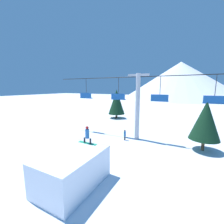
{
  "coord_description": "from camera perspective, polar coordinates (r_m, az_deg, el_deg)",
  "views": [
    {
      "loc": [
        6.17,
        -5.99,
        6.1
      ],
      "look_at": [
        0.04,
        5.59,
        3.92
      ],
      "focal_mm": 24.0,
      "sensor_mm": 36.0,
      "label": 1
    }
  ],
  "objects": [
    {
      "name": "snow_ramp",
      "position": [
        10.2,
        -14.66,
        -20.49
      ],
      "size": [
        2.83,
        4.34,
        2.12
      ],
      "color": "white",
      "rests_on": "ground_plane"
    },
    {
      "name": "pine_tree_near",
      "position": [
        16.71,
        32.04,
        -2.7
      ],
      "size": [
        2.72,
        2.72,
        4.89
      ],
      "color": "#4C3823",
      "rests_on": "ground_plane"
    },
    {
      "name": "snowboarder",
      "position": [
        10.89,
        -9.4,
        -8.69
      ],
      "size": [
        1.49,
        0.28,
        1.27
      ],
      "color": "#1E9E6B",
      "rests_on": "snow_ramp"
    },
    {
      "name": "chairlift",
      "position": [
        17.44,
        9.72,
        3.79
      ],
      "size": [
        22.89,
        0.5,
        7.65
      ],
      "color": "#B2B2B7",
      "rests_on": "ground_plane"
    },
    {
      "name": "distant_skier",
      "position": [
        17.61,
        4.9,
        -8.56
      ],
      "size": [
        0.24,
        0.24,
        1.23
      ],
      "color": "black",
      "rests_on": "ground_plane"
    },
    {
      "name": "mountain_ridge",
      "position": [
        92.0,
        24.49,
        10.93
      ],
      "size": [
        61.52,
        61.52,
        19.67
      ],
      "color": "silver",
      "rests_on": "ground_plane"
    },
    {
      "name": "ground_plane",
      "position": [
        10.54,
        -16.3,
        -26.33
      ],
      "size": [
        220.0,
        220.0,
        0.0
      ],
      "primitive_type": "plane",
      "color": "white"
    },
    {
      "name": "pine_tree_far",
      "position": [
        29.52,
        1.75,
        3.9
      ],
      "size": [
        3.21,
        3.21,
        5.67
      ],
      "color": "#4C3823",
      "rests_on": "ground_plane"
    }
  ]
}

